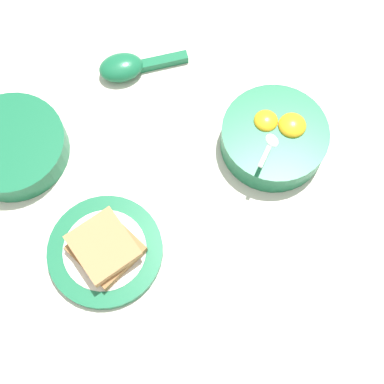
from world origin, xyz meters
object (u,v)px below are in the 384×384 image
(toast_sandwich, at_px, (105,248))
(congee_bowl, at_px, (12,146))
(soup_spoon, at_px, (127,67))
(toast_plate, at_px, (105,251))
(egg_bowl, at_px, (274,137))

(toast_sandwich, relative_size, congee_bowl, 0.62)
(soup_spoon, distance_m, congee_bowl, 0.25)
(toast_plate, bearing_deg, egg_bowl, -85.49)
(toast_sandwich, relative_size, soup_spoon, 0.69)
(egg_bowl, height_order, toast_plate, egg_bowl)
(egg_bowl, bearing_deg, toast_sandwich, 94.94)
(toast_sandwich, bearing_deg, soup_spoon, -33.29)
(toast_sandwich, height_order, congee_bowl, toast_sandwich)
(toast_sandwich, xyz_separation_m, soup_spoon, (0.28, -0.19, -0.02))
(egg_bowl, relative_size, congee_bowl, 0.97)
(toast_sandwich, xyz_separation_m, congee_bowl, (0.24, 0.05, -0.01))
(congee_bowl, bearing_deg, toast_sandwich, -166.96)
(toast_plate, bearing_deg, toast_sandwich, -142.50)
(egg_bowl, relative_size, toast_sandwich, 1.56)
(congee_bowl, bearing_deg, soup_spoon, -78.79)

